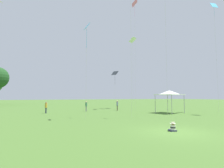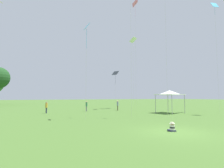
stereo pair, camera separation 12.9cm
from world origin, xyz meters
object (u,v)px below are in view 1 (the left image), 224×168
person_standing_1 (46,106)px  canopy_tent (169,93)px  person_standing_0 (117,104)px  person_standing_2 (86,105)px  kite_3 (115,74)px  kite_1 (87,31)px  kite_4 (133,41)px  seated_toddler (173,127)px  kite_9 (214,9)px  kite_7 (135,6)px

person_standing_1 → canopy_tent: bearing=30.7°
person_standing_1 → person_standing_0: bearing=55.4°
person_standing_0 → person_standing_2: (-5.01, 0.83, -0.05)m
person_standing_2 → canopy_tent: canopy_tent is taller
person_standing_1 → kite_3: 14.53m
kite_1 → kite_4: bearing=174.1°
person_standing_1 → kite_1: (3.07, -8.62, 8.05)m
person_standing_0 → kite_4: 14.14m
seated_toddler → person_standing_1: (-6.49, 16.79, 0.67)m
kite_1 → person_standing_1: bearing=-119.9°
kite_9 → seated_toddler: bearing=-96.2°
kite_3 → person_standing_1: bearing=-55.8°
person_standing_1 → person_standing_2: 6.02m
kite_3 → kite_4: 7.76m
person_standing_0 → kite_3: bearing=-23.5°
person_standing_1 → kite_7: (15.67, 2.03, 18.80)m
seated_toddler → kite_4: bearing=78.4°
seated_toddler → kite_9: kite_9 is taller
person_standing_1 → kite_1: kite_1 is taller
kite_9 → kite_3: bearing=-172.9°
person_standing_0 → kite_1: kite_1 is taller
kite_9 → person_standing_1: bearing=-142.5°
person_standing_1 → person_standing_2: size_ratio=0.99×
person_standing_1 → kite_9: size_ratio=0.09×
kite_7 → kite_1: bearing=30.2°
kite_7 → kite_9: 13.70m
person_standing_2 → kite_7: bearing=-146.8°
person_standing_1 → kite_4: size_ratio=0.11×
seated_toddler → kite_7: (9.18, 18.82, 19.47)m
person_standing_2 → kite_9: size_ratio=0.09×
seated_toddler → kite_4: size_ratio=0.04×
canopy_tent → kite_3: 12.30m
kite_1 → kite_3: size_ratio=1.35×
seated_toddler → kite_7: bearing=77.8°
canopy_tent → kite_7: kite_7 is taller
canopy_tent → kite_3: (-2.91, 11.30, 3.90)m
person_standing_2 → canopy_tent: (9.55, -7.86, 1.85)m
kite_3 → kite_7: (3.09, -2.38, 13.04)m
seated_toddler → kite_3: bearing=87.8°
kite_4 → seated_toddler: bearing=81.6°
seated_toddler → kite_7: size_ratio=0.03×
person_standing_0 → kite_3: kite_3 is taller
kite_1 → kite_4: 18.95m
seated_toddler → person_standing_1: bearing=125.0°
seated_toddler → kite_4: (9.92, 20.87, 13.18)m
kite_3 → kite_1: bearing=-21.2°
person_standing_0 → person_standing_1: (-10.94, -0.15, -0.07)m
person_standing_1 → kite_3: size_ratio=0.21×
kite_7 → person_standing_1: bearing=-2.6°
person_standing_2 → person_standing_0: bearing=-162.4°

